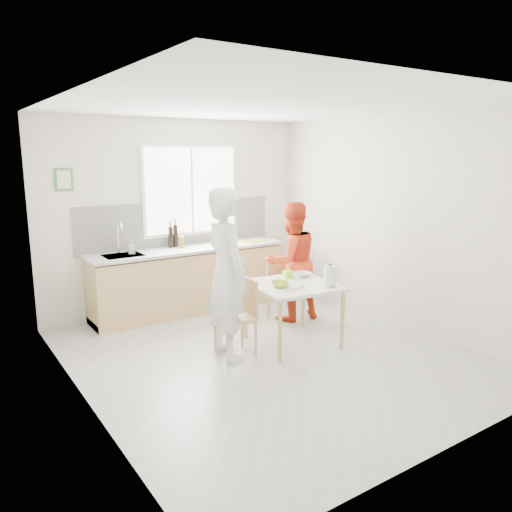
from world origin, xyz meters
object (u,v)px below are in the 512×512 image
at_px(wine_bottle_b, 171,237).
at_px(bowl_white, 303,274).
at_px(dining_table, 293,290).
at_px(wine_bottle_a, 176,236).
at_px(milk_jug, 330,275).
at_px(chair_far, 283,286).
at_px(bowl_green, 280,284).
at_px(person_red, 291,262).
at_px(person_white, 227,274).
at_px(chair_left, 240,313).

bearing_deg(wine_bottle_b, bowl_white, -60.73).
height_order(dining_table, wine_bottle_a, wine_bottle_a).
relative_size(bowl_white, milk_jug, 0.84).
distance_m(chair_far, bowl_green, 1.06).
distance_m(bowl_white, wine_bottle_a, 2.00).
xyz_separation_m(dining_table, bowl_green, (-0.20, -0.03, 0.11)).
relative_size(bowl_white, wine_bottle_a, 0.65).
bearing_deg(bowl_green, person_red, 45.27).
bearing_deg(dining_table, person_red, 53.40).
bearing_deg(wine_bottle_b, chair_far, -47.44).
bearing_deg(person_white, chair_left, -90.00).
relative_size(chair_left, person_red, 0.54).
bearing_deg(chair_left, dining_table, 90.00).
bearing_deg(chair_far, person_red, -25.16).
xyz_separation_m(chair_far, milk_jug, (-0.15, -1.08, 0.39)).
bearing_deg(person_white, chair_far, -55.68).
xyz_separation_m(milk_jug, wine_bottle_a, (-0.85, 2.29, 0.22)).
bearing_deg(chair_left, bowl_green, 84.11).
height_order(dining_table, chair_left, chair_left).
relative_size(chair_left, bowl_white, 4.17).
height_order(dining_table, wine_bottle_b, wine_bottle_b).
bearing_deg(person_red, bowl_white, 74.05).
bearing_deg(wine_bottle_a, chair_left, -93.63).
xyz_separation_m(chair_left, chair_far, (1.12, 0.69, -0.01)).
bearing_deg(chair_far, milk_jug, -91.38).
bearing_deg(bowl_white, person_red, 67.71).
height_order(person_white, person_red, person_white).
xyz_separation_m(person_white, person_red, (1.37, 0.62, -0.14)).
relative_size(person_white, bowl_green, 9.07).
bearing_deg(bowl_white, milk_jug, -93.78).
bearing_deg(person_white, milk_jug, -103.48).
relative_size(dining_table, wine_bottle_a, 3.25).
xyz_separation_m(milk_jug, wine_bottle_b, (-0.94, 2.27, 0.21)).
bearing_deg(bowl_white, bowl_green, -155.38).
distance_m(dining_table, wine_bottle_b, 2.10).
xyz_separation_m(bowl_green, wine_bottle_b, (-0.44, 1.98, 0.31)).
bearing_deg(bowl_green, chair_far, 51.18).
bearing_deg(person_red, dining_table, 59.74).
bearing_deg(chair_far, dining_table, -113.26).
distance_m(chair_far, wine_bottle_b, 1.72).
xyz_separation_m(dining_table, wine_bottle_a, (-0.56, 1.98, 0.43)).
relative_size(dining_table, milk_jug, 4.22).
height_order(chair_left, wine_bottle_b, wine_bottle_b).
xyz_separation_m(chair_far, wine_bottle_a, (-1.00, 1.21, 0.61)).
distance_m(dining_table, chair_far, 0.91).
xyz_separation_m(dining_table, person_white, (-0.84, 0.09, 0.29)).
bearing_deg(bowl_green, wine_bottle_b, 102.64).
xyz_separation_m(chair_far, person_red, (0.09, -0.06, 0.33)).
distance_m(person_red, wine_bottle_a, 1.69).
bearing_deg(milk_jug, wine_bottle_b, 118.85).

